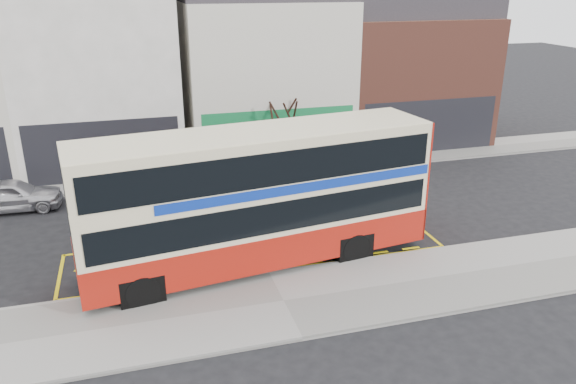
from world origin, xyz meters
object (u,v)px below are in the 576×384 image
object	(u,v)px
car_white	(382,157)
street_tree_right	(283,109)
bus_stop_post	(206,228)
car_grey	(149,184)
double_decker_bus	(259,197)
car_silver	(11,195)

from	to	relation	value
car_white	street_tree_right	bearing A→B (deg)	55.51
bus_stop_post	car_white	size ratio (longest dim) A/B	0.69
car_white	car_grey	bearing A→B (deg)	73.88
double_decker_bus	street_tree_right	bearing A→B (deg)	62.26
car_grey	car_white	xyz separation A→B (m)	(12.26, 0.79, 0.03)
street_tree_right	double_decker_bus	bearing A→B (deg)	-110.08
bus_stop_post	car_silver	world-z (taller)	bus_stop_post
bus_stop_post	car_grey	xyz separation A→B (m)	(-1.49, 8.83, -1.43)
bus_stop_post	street_tree_right	world-z (taller)	street_tree_right
double_decker_bus	bus_stop_post	xyz separation A→B (m)	(-1.99, -0.99, -0.51)
car_grey	car_white	distance (m)	12.28
car_grey	car_white	bearing A→B (deg)	-82.15
bus_stop_post	car_grey	size ratio (longest dim) A/B	0.82
bus_stop_post	car_silver	distance (m)	11.62
double_decker_bus	bus_stop_post	distance (m)	2.28
double_decker_bus	car_silver	world-z (taller)	double_decker_bus
car_grey	street_tree_right	size ratio (longest dim) A/B	0.81
car_grey	car_white	world-z (taller)	car_white
car_white	street_tree_right	xyz separation A→B (m)	(-5.13, 1.34, 2.63)
double_decker_bus	street_tree_right	distance (m)	10.64
bus_stop_post	street_tree_right	size ratio (longest dim) A/B	0.67
double_decker_bus	car_grey	world-z (taller)	double_decker_bus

